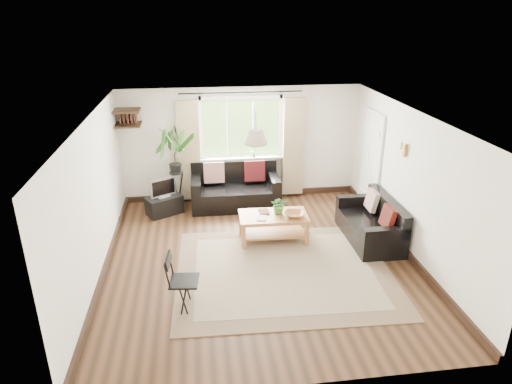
{
  "coord_description": "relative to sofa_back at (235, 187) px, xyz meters",
  "views": [
    {
      "loc": [
        -0.93,
        -6.53,
        3.9
      ],
      "look_at": [
        0.0,
        0.4,
        1.05
      ],
      "focal_mm": 32.0,
      "sensor_mm": 36.0,
      "label": 1
    }
  ],
  "objects": [
    {
      "name": "wall_front",
      "position": [
        0.19,
        -4.99,
        0.77
      ],
      "size": [
        5.0,
        0.02,
        2.4
      ],
      "primitive_type": "cube",
      "color": "white",
      "rests_on": "floor"
    },
    {
      "name": "ceiling",
      "position": [
        0.19,
        -2.24,
        1.97
      ],
      "size": [
        5.5,
        5.5,
        0.0
      ],
      "primitive_type": "plane",
      "rotation": [
        3.14,
        0.0,
        0.0
      ],
      "color": "white",
      "rests_on": "floor"
    },
    {
      "name": "tv_stand",
      "position": [
        -1.46,
        -0.2,
        -0.24
      ],
      "size": [
        0.79,
        0.68,
        0.37
      ],
      "primitive_type": "cube",
      "rotation": [
        0.0,
        0.0,
        0.51
      ],
      "color": "black",
      "rests_on": "floor"
    },
    {
      "name": "pendant_lamp",
      "position": [
        0.19,
        -1.84,
        1.62
      ],
      "size": [
        0.36,
        0.36,
        0.54
      ],
      "primitive_type": null,
      "color": "beige",
      "rests_on": "ceiling"
    },
    {
      "name": "door",
      "position": [
        2.66,
        -0.54,
        0.57
      ],
      "size": [
        0.06,
        0.96,
        2.06
      ],
      "primitive_type": "cube",
      "color": "silver",
      "rests_on": "wall_right"
    },
    {
      "name": "sofa_right",
      "position": [
        2.24,
        -1.8,
        -0.06
      ],
      "size": [
        1.56,
        0.78,
        0.73
      ],
      "primitive_type": null,
      "rotation": [
        0.0,
        0.0,
        -1.57
      ],
      "color": "black",
      "rests_on": "floor"
    },
    {
      "name": "table_plant",
      "position": [
        0.64,
        -1.53,
        0.23
      ],
      "size": [
        0.33,
        0.3,
        0.33
      ],
      "primitive_type": "imported",
      "rotation": [
        0.0,
        0.0,
        -0.17
      ],
      "color": "#366829",
      "rests_on": "coffee_table"
    },
    {
      "name": "wall_sconce",
      "position": [
        2.62,
        -1.94,
        1.31
      ],
      "size": [
        0.12,
        0.12,
        0.28
      ],
      "primitive_type": null,
      "color": "beige",
      "rests_on": "wall_right"
    },
    {
      "name": "rug",
      "position": [
        0.52,
        -2.66,
        -0.42
      ],
      "size": [
        3.47,
        3.01,
        0.02
      ],
      "primitive_type": "cube",
      "rotation": [
        0.0,
        0.0,
        -0.04
      ],
      "color": "beige",
      "rests_on": "floor"
    },
    {
      "name": "folding_chair",
      "position": [
        -1.01,
        -3.38,
        -0.01
      ],
      "size": [
        0.47,
        0.47,
        0.82
      ],
      "primitive_type": null,
      "rotation": [
        0.0,
        0.0,
        1.46
      ],
      "color": "black",
      "rests_on": "floor"
    },
    {
      "name": "tv",
      "position": [
        -1.46,
        -0.2,
        0.15
      ],
      "size": [
        0.55,
        0.41,
        0.41
      ],
      "primitive_type": null,
      "rotation": [
        0.0,
        0.0,
        0.51
      ],
      "color": "#A5A5AA",
      "rests_on": "tv_stand"
    },
    {
      "name": "window",
      "position": [
        0.19,
        0.47,
        1.12
      ],
      "size": [
        2.5,
        0.16,
        2.16
      ],
      "primitive_type": null,
      "color": "white",
      "rests_on": "wall_back"
    },
    {
      "name": "palm_stand",
      "position": [
        -1.2,
        0.13,
        0.41
      ],
      "size": [
        0.7,
        0.7,
        1.66
      ],
      "primitive_type": null,
      "rotation": [
        0.0,
        0.0,
        0.09
      ],
      "color": "black",
      "rests_on": "floor"
    },
    {
      "name": "book_b",
      "position": [
        0.29,
        -1.45,
        0.08
      ],
      "size": [
        0.18,
        0.24,
        0.02
      ],
      "primitive_type": "imported",
      "rotation": [
        0.0,
        0.0,
        0.02
      ],
      "color": "#4E2E1F",
      "rests_on": "coffee_table"
    },
    {
      "name": "wall_left",
      "position": [
        -2.31,
        -2.24,
        0.77
      ],
      "size": [
        0.02,
        5.5,
        2.4
      ],
      "primitive_type": "cube",
      "color": "white",
      "rests_on": "floor"
    },
    {
      "name": "coffee_table",
      "position": [
        0.53,
        -1.59,
        -0.18
      ],
      "size": [
        1.22,
        0.69,
        0.49
      ],
      "primitive_type": null,
      "rotation": [
        0.0,
        0.0,
        -0.03
      ],
      "color": "#945E30",
      "rests_on": "floor"
    },
    {
      "name": "corner_shelf",
      "position": [
        -2.06,
        0.26,
        1.46
      ],
      "size": [
        0.5,
        0.5,
        0.34
      ],
      "primitive_type": null,
      "color": "black",
      "rests_on": "wall_back"
    },
    {
      "name": "floor",
      "position": [
        0.19,
        -2.24,
        -0.43
      ],
      "size": [
        5.5,
        5.5,
        0.0
      ],
      "primitive_type": "plane",
      "color": "black",
      "rests_on": "ground"
    },
    {
      "name": "bowl",
      "position": [
        0.88,
        -1.71,
        0.11
      ],
      "size": [
        0.41,
        0.41,
        0.08
      ],
      "primitive_type": "imported",
      "rotation": [
        0.0,
        0.0,
        -0.25
      ],
      "color": "#A26338",
      "rests_on": "coffee_table"
    },
    {
      "name": "wall_back",
      "position": [
        0.19,
        0.51,
        0.77
      ],
      "size": [
        5.0,
        0.02,
        2.4
      ],
      "primitive_type": "cube",
      "color": "white",
      "rests_on": "floor"
    },
    {
      "name": "book_a",
      "position": [
        0.22,
        -1.69,
        0.08
      ],
      "size": [
        0.19,
        0.24,
        0.02
      ],
      "primitive_type": "imported",
      "rotation": [
        0.0,
        0.0,
        -0.17
      ],
      "color": "silver",
      "rests_on": "coffee_table"
    },
    {
      "name": "sofa_back",
      "position": [
        0.0,
        0.0,
        0.0
      ],
      "size": [
        1.82,
        0.93,
        0.85
      ],
      "primitive_type": null,
      "rotation": [
        0.0,
        0.0,
        -0.02
      ],
      "color": "black",
      "rests_on": "floor"
    },
    {
      "name": "sill_plant",
      "position": [
        0.44,
        0.39,
        0.64
      ],
      "size": [
        0.14,
        0.1,
        0.27
      ],
      "primitive_type": "imported",
      "color": "#2D6023",
      "rests_on": "window"
    },
    {
      "name": "wall_right",
      "position": [
        2.69,
        -2.24,
        0.77
      ],
      "size": [
        0.02,
        5.5,
        2.4
      ],
      "primitive_type": "cube",
      "color": "white",
      "rests_on": "floor"
    }
  ]
}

